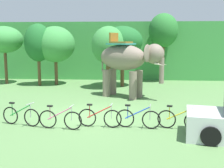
{
  "coord_description": "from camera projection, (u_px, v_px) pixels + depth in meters",
  "views": [
    {
      "loc": [
        1.61,
        -11.96,
        3.31
      ],
      "look_at": [
        0.76,
        1.0,
        1.3
      ],
      "focal_mm": 44.88,
      "sensor_mm": 36.0,
      "label": 1
    }
  ],
  "objects": [
    {
      "name": "bike_blue",
      "position": [
        138.0,
        118.0,
        10.66
      ],
      "size": [
        1.7,
        0.52,
        0.92
      ],
      "color": "black",
      "rests_on": "ground"
    },
    {
      "name": "tree_far_left",
      "position": [
        4.0,
        40.0,
        21.3
      ],
      "size": [
        2.8,
        2.8,
        4.41
      ],
      "color": "brown",
      "rests_on": "ground"
    },
    {
      "name": "tree_center",
      "position": [
        163.0,
        31.0,
        22.09
      ],
      "size": [
        2.31,
        2.31,
        5.46
      ],
      "color": "brown",
      "rests_on": "ground"
    },
    {
      "name": "bike_yellow",
      "position": [
        180.0,
        120.0,
        10.49
      ],
      "size": [
        1.66,
        0.64,
        0.92
      ],
      "color": "black",
      "rests_on": "ground"
    },
    {
      "name": "bike_red",
      "position": [
        100.0,
        117.0,
        10.78
      ],
      "size": [
        1.71,
        0.52,
        0.92
      ],
      "color": "black",
      "rests_on": "ground"
    },
    {
      "name": "ground_plane",
      "position": [
        94.0,
        116.0,
        12.41
      ],
      "size": [
        80.0,
        80.0,
        0.0
      ],
      "primitive_type": "plane",
      "color": "#567F47"
    },
    {
      "name": "bike_pink",
      "position": [
        60.0,
        119.0,
        10.55
      ],
      "size": [
        1.7,
        0.52,
        0.92
      ],
      "color": "black",
      "rests_on": "ground"
    },
    {
      "name": "elephant",
      "position": [
        128.0,
        60.0,
        16.24
      ],
      "size": [
        4.11,
        3.11,
        3.78
      ],
      "color": "gray",
      "rests_on": "ground"
    },
    {
      "name": "tree_center_left",
      "position": [
        122.0,
        41.0,
        20.06
      ],
      "size": [
        2.91,
        2.91,
        4.36
      ],
      "color": "brown",
      "rests_on": "ground"
    },
    {
      "name": "foliage_hedge",
      "position": [
        114.0,
        50.0,
        26.53
      ],
      "size": [
        36.0,
        6.0,
        4.89
      ],
      "primitive_type": "cube",
      "color": "#3D8E42",
      "rests_on": "ground"
    },
    {
      "name": "tree_far_right",
      "position": [
        108.0,
        46.0,
        19.17
      ],
      "size": [
        2.32,
        2.32,
        4.31
      ],
      "color": "brown",
      "rests_on": "ground"
    },
    {
      "name": "tree_center_right",
      "position": [
        38.0,
        43.0,
        20.49
      ],
      "size": [
        2.02,
        2.02,
        4.56
      ],
      "color": "brown",
      "rests_on": "ground"
    },
    {
      "name": "bike_green",
      "position": [
        21.0,
        116.0,
        11.02
      ],
      "size": [
        1.66,
        0.62,
        0.92
      ],
      "color": "black",
      "rests_on": "ground"
    },
    {
      "name": "tree_right",
      "position": [
        55.0,
        44.0,
        20.9
      ],
      "size": [
        2.93,
        2.93,
        4.39
      ],
      "color": "brown",
      "rests_on": "ground"
    }
  ]
}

